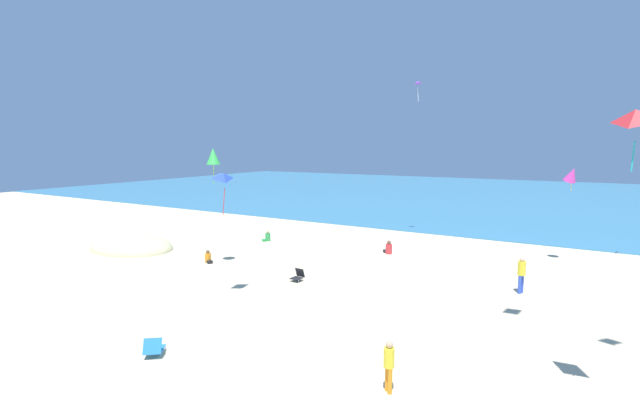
{
  "coord_description": "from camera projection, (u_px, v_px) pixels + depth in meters",
  "views": [
    {
      "loc": [
        9.57,
        -10.65,
        6.51
      ],
      "look_at": [
        0.0,
        5.94,
        4.12
      ],
      "focal_mm": 24.09,
      "sensor_mm": 36.0,
      "label": 1
    }
  ],
  "objects": [
    {
      "name": "beach_chair_far_right",
      "position": [
        154.0,
        348.0,
        13.37
      ],
      "size": [
        0.85,
        0.88,
        0.62
      ],
      "rotation": [
        0.0,
        0.0,
        2.22
      ],
      "color": "#2370B2",
      "rests_on": "ground_plane"
    },
    {
      "name": "kite_purple",
      "position": [
        418.0,
        83.0,
        30.02
      ],
      "size": [
        0.54,
        0.55,
        1.43
      ],
      "rotation": [
        0.0,
        0.0,
        0.83
      ],
      "color": "purple"
    },
    {
      "name": "person_2",
      "position": [
        267.0,
        237.0,
        29.73
      ],
      "size": [
        0.51,
        0.66,
        0.74
      ],
      "rotation": [
        0.0,
        0.0,
        4.32
      ],
      "color": "green",
      "rests_on": "ground_plane"
    },
    {
      "name": "person_3",
      "position": [
        208.0,
        258.0,
        24.2
      ],
      "size": [
        0.65,
        0.52,
        0.72
      ],
      "rotation": [
        0.0,
        0.0,
        5.84
      ],
      "color": "orange",
      "rests_on": "ground_plane"
    },
    {
      "name": "kite_magenta",
      "position": [
        572.0,
        175.0,
        23.38
      ],
      "size": [
        1.06,
        1.08,
        1.34
      ],
      "rotation": [
        0.0,
        0.0,
        0.75
      ],
      "color": "#DB3DA8"
    },
    {
      "name": "ground_plane",
      "position": [
        357.0,
        267.0,
        23.3
      ],
      "size": [
        120.0,
        120.0,
        0.0
      ],
      "primitive_type": "plane",
      "color": "beige"
    },
    {
      "name": "ocean_water",
      "position": [
        484.0,
        195.0,
        58.33
      ],
      "size": [
        120.0,
        60.0,
        0.05
      ],
      "primitive_type": "cube",
      "color": "teal",
      "rests_on": "ground_plane"
    },
    {
      "name": "person_4",
      "position": [
        389.0,
        363.0,
        11.34
      ],
      "size": [
        0.4,
        0.4,
        1.43
      ],
      "rotation": [
        0.0,
        0.0,
        3.97
      ],
      "color": "orange",
      "rests_on": "ground_plane"
    },
    {
      "name": "person_0",
      "position": [
        388.0,
        249.0,
        26.21
      ],
      "size": [
        0.73,
        0.68,
        0.83
      ],
      "rotation": [
        0.0,
        0.0,
        2.46
      ],
      "color": "red",
      "rests_on": "ground_plane"
    },
    {
      "name": "kite_red",
      "position": [
        635.0,
        116.0,
        9.37
      ],
      "size": [
        1.02,
        0.96,
        1.46
      ],
      "rotation": [
        0.0,
        0.0,
        5.75
      ],
      "color": "red"
    },
    {
      "name": "person_1",
      "position": [
        521.0,
        272.0,
        19.04
      ],
      "size": [
        0.44,
        0.44,
        1.68
      ],
      "rotation": [
        0.0,
        0.0,
        5.88
      ],
      "color": "blue",
      "rests_on": "ground_plane"
    },
    {
      "name": "kite_blue",
      "position": [
        224.0,
        177.0,
        17.63
      ],
      "size": [
        0.8,
        0.89,
        1.88
      ],
      "rotation": [
        0.0,
        0.0,
        4.33
      ],
      "color": "blue"
    },
    {
      "name": "beach_chair_near_camera",
      "position": [
        298.0,
        276.0,
        20.91
      ],
      "size": [
        0.54,
        0.65,
        0.6
      ],
      "rotation": [
        0.0,
        0.0,
        4.63
      ],
      "color": "black",
      "rests_on": "ground_plane"
    },
    {
      "name": "dune_mound",
      "position": [
        131.0,
        248.0,
        27.55
      ],
      "size": [
        6.04,
        4.23,
        1.94
      ],
      "primitive_type": "ellipsoid",
      "color": "beige",
      "rests_on": "ground_plane"
    },
    {
      "name": "kite_green",
      "position": [
        213.0,
        156.0,
        22.61
      ],
      "size": [
        1.03,
        1.03,
        1.92
      ],
      "rotation": [
        0.0,
        0.0,
        0.94
      ],
      "color": "green"
    }
  ]
}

